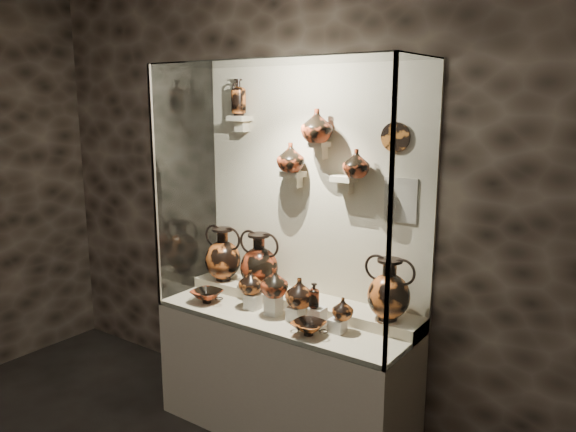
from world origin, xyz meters
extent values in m
cube|color=black|center=(0.00, 2.50, 1.60)|extent=(5.00, 0.02, 3.20)
cube|color=beige|center=(0.00, 2.18, 0.40)|extent=(1.70, 0.60, 0.80)
cube|color=#C4B598|center=(0.00, 2.18, 0.82)|extent=(1.68, 0.58, 0.03)
cube|color=#C4B598|center=(0.00, 2.35, 0.85)|extent=(1.70, 0.25, 0.10)
cube|color=beige|center=(0.00, 2.50, 1.60)|extent=(1.70, 0.03, 1.60)
cube|color=white|center=(0.00, 1.88, 1.60)|extent=(1.70, 0.01, 1.60)
cube|color=white|center=(-0.85, 2.18, 1.60)|extent=(0.01, 0.60, 1.60)
cube|color=white|center=(0.85, 2.18, 1.60)|extent=(0.01, 0.60, 1.60)
cube|color=white|center=(0.00, 2.18, 2.40)|extent=(1.70, 0.60, 0.01)
cube|color=gray|center=(-0.84, 1.89, 1.60)|extent=(0.02, 0.02, 1.60)
cube|color=gray|center=(0.84, 1.89, 1.60)|extent=(0.02, 0.02, 1.60)
cube|color=silver|center=(-0.22, 2.13, 0.88)|extent=(0.09, 0.09, 0.10)
cube|color=silver|center=(-0.05, 2.13, 0.90)|extent=(0.09, 0.09, 0.13)
cube|color=silver|center=(0.12, 2.13, 0.88)|extent=(0.09, 0.09, 0.09)
cube|color=silver|center=(0.28, 2.13, 0.89)|extent=(0.09, 0.09, 0.12)
cube|color=silver|center=(0.42, 2.13, 0.87)|extent=(0.09, 0.09, 0.08)
cube|color=beige|center=(-0.55, 2.42, 2.05)|extent=(0.14, 0.12, 0.04)
cube|color=beige|center=(-0.10, 2.42, 1.70)|extent=(0.14, 0.12, 0.04)
cube|color=beige|center=(0.10, 2.42, 1.90)|extent=(0.10, 0.12, 0.04)
cube|color=beige|center=(0.28, 2.42, 1.70)|extent=(0.14, 0.12, 0.04)
imported|color=#AC5321|center=(-0.24, 2.13, 1.01)|extent=(0.17, 0.17, 0.16)
imported|color=#9B371B|center=(-0.03, 2.11, 1.05)|extent=(0.23, 0.23, 0.19)
imported|color=#AC5321|center=(0.14, 2.15, 1.01)|extent=(0.19, 0.19, 0.19)
imported|color=#AC5321|center=(0.45, 2.15, 0.98)|extent=(0.16, 0.16, 0.13)
imported|color=#9B371B|center=(-0.09, 2.38, 1.81)|extent=(0.20, 0.20, 0.19)
imported|color=#9B371B|center=(0.11, 2.37, 2.02)|extent=(0.21, 0.21, 0.21)
imported|color=#9B371B|center=(0.38, 2.39, 1.80)|extent=(0.20, 0.20, 0.17)
cylinder|color=#B06122|center=(0.59, 2.47, 1.96)|extent=(0.17, 0.02, 0.17)
cube|color=beige|center=(0.63, 2.47, 1.59)|extent=(0.20, 0.01, 0.27)
camera|label=1|loc=(1.97, -0.58, 2.18)|focal=35.00mm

